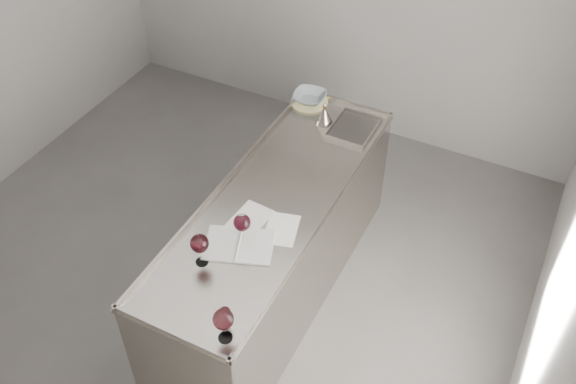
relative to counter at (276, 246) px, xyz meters
The scene contains 12 objects.
room_shell 1.10m from the counter, 148.97° to the right, with size 4.54×5.04×2.84m.
counter is the anchor object (origin of this frame).
wine_glass_left 0.93m from the counter, 100.50° to the right, with size 0.11×0.11×0.22m.
wine_glass_middle 0.74m from the counter, 89.60° to the right, with size 0.11×0.11×0.21m.
wine_glass_right 1.27m from the counter, 75.87° to the right, with size 0.11×0.11×0.22m.
wine_glass_small 1.17m from the counter, 77.15° to the right, with size 0.07×0.07×0.13m.
notebook 0.67m from the counter, 89.71° to the right, with size 0.49×0.41×0.02m.
loose_paper_top 0.55m from the counter, 53.75° to the right, with size 0.20×0.28×0.00m, color white.
loose_paper_under 0.54m from the counter, 101.11° to the right, with size 0.20×0.29×0.00m, color silver.
trivet 1.21m from the counter, 103.64° to the left, with size 0.28×0.28×0.02m, color beige.
ceramic_bowl 1.23m from the counter, 103.64° to the left, with size 0.25×0.25×0.06m, color #93A4AB.
wine_funnel 1.04m from the counter, 93.34° to the left, with size 0.13×0.13×0.20m.
Camera 1 is at (1.96, -2.38, 3.82)m, focal length 40.00 mm.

